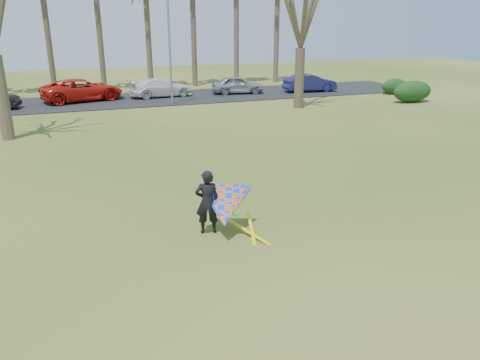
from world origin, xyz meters
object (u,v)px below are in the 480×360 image
object	(u,v)px
car_4	(237,85)
car_5	(310,83)
streetlight	(172,40)
car_2	(82,90)
kite_flyer	(223,206)
bare_tree_right	(302,7)
car_3	(161,87)

from	to	relation	value
car_4	car_5	world-z (taller)	car_5
streetlight	car_5	xyz separation A→B (m)	(11.88, 2.06, -3.68)
streetlight	car_2	world-z (taller)	streetlight
streetlight	kite_flyer	xyz separation A→B (m)	(-3.15, -21.29, -3.60)
bare_tree_right	car_5	xyz separation A→B (m)	(4.04, 6.06, -5.79)
car_2	car_5	distance (m)	18.07
car_3	bare_tree_right	bearing A→B (deg)	-138.52
streetlight	car_3	size ratio (longest dim) A/B	1.65
bare_tree_right	kite_flyer	size ratio (longest dim) A/B	3.86
bare_tree_right	car_5	world-z (taller)	bare_tree_right
car_5	kite_flyer	bearing A→B (deg)	151.71
car_5	car_2	bearing A→B (deg)	89.50
car_2	car_4	bearing A→B (deg)	-107.30
car_4	kite_flyer	world-z (taller)	kite_flyer
car_2	kite_flyer	size ratio (longest dim) A/B	2.43
car_2	bare_tree_right	bearing A→B (deg)	-133.50
bare_tree_right	car_2	xyz separation A→B (m)	(-13.96, 7.62, -5.70)
car_4	car_5	size ratio (longest dim) A/B	0.95
car_3	kite_flyer	xyz separation A→B (m)	(-2.86, -24.89, 0.10)
streetlight	car_3	distance (m)	5.17
bare_tree_right	car_2	world-z (taller)	bare_tree_right
streetlight	car_4	distance (m)	7.61
streetlight	car_3	world-z (taller)	streetlight
car_3	car_5	size ratio (longest dim) A/B	1.11
car_5	kite_flyer	world-z (taller)	kite_flyer
streetlight	kite_flyer	size ratio (longest dim) A/B	3.35
car_2	car_5	bearing A→B (deg)	-109.83
car_2	car_3	size ratio (longest dim) A/B	1.20
car_4	kite_flyer	size ratio (longest dim) A/B	1.74
kite_flyer	car_3	bearing A→B (deg)	83.45
streetlight	car_4	size ratio (longest dim) A/B	1.93
car_4	kite_flyer	xyz separation A→B (m)	(-9.02, -24.40, 0.09)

